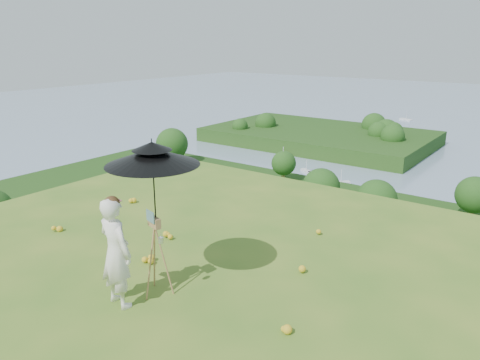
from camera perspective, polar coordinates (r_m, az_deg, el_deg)
The scene contains 7 objects.
ground at distance 7.11m, azimuth -7.18°, elevation -16.11°, with size 14.00×14.00×0.00m, color #3D6F1F.
peninsula at distance 180.88m, azimuth 9.65°, elevation 6.06°, with size 90.00×60.00×12.00m, color #15390F, non-canonical shape.
wildflowers at distance 7.23m, azimuth -5.80°, elevation -14.89°, with size 10.00×10.50×0.12m, color gold, non-canonical shape.
painter at distance 7.17m, azimuth -14.90°, elevation -8.52°, with size 0.62×0.41×1.70m, color white.
field_easel at distance 7.39m, azimuth -10.21°, elevation -8.71°, with size 0.53×0.53×1.40m, color #AE8449, non-canonical shape.
sun_umbrella at distance 7.00m, azimuth -10.47°, elevation -0.35°, with size 1.39×1.39×1.34m, color black, non-canonical shape.
painter_cap at distance 6.87m, azimuth -15.40°, elevation -2.44°, with size 0.22×0.27×0.10m, color #C46C73, non-canonical shape.
Camera 1 is at (4.19, -4.27, 3.84)m, focal length 35.00 mm.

